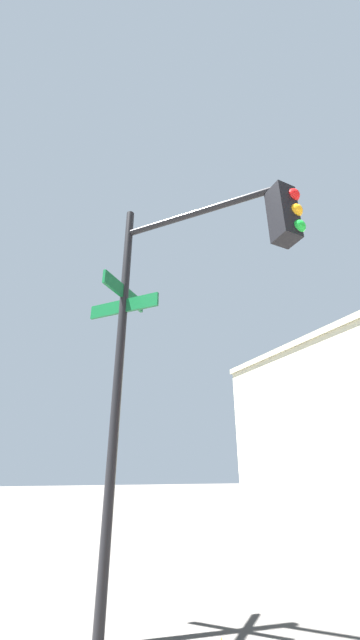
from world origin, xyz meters
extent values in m
cylinder|color=black|center=(-7.08, -7.00, 2.69)|extent=(0.12, 0.12, 5.37)
cylinder|color=black|center=(-6.20, -6.25, 4.97)|extent=(1.81, 1.56, 0.09)
cube|color=black|center=(-5.33, -5.51, 4.52)|extent=(0.28, 0.28, 0.80)
sphere|color=red|center=(-5.21, -5.41, 4.77)|extent=(0.18, 0.18, 0.18)
sphere|color=orange|center=(-5.21, -5.41, 4.52)|extent=(0.18, 0.18, 0.18)
sphere|color=green|center=(-5.21, -5.41, 4.27)|extent=(0.18, 0.18, 0.18)
cube|color=#0F5128|center=(-7.08, -7.00, 3.70)|extent=(0.86, 0.74, 0.20)
cube|color=#0F5128|center=(-7.08, -7.00, 3.92)|extent=(0.68, 0.79, 0.20)
camera|label=1|loc=(-2.82, -8.13, 1.54)|focal=19.22mm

